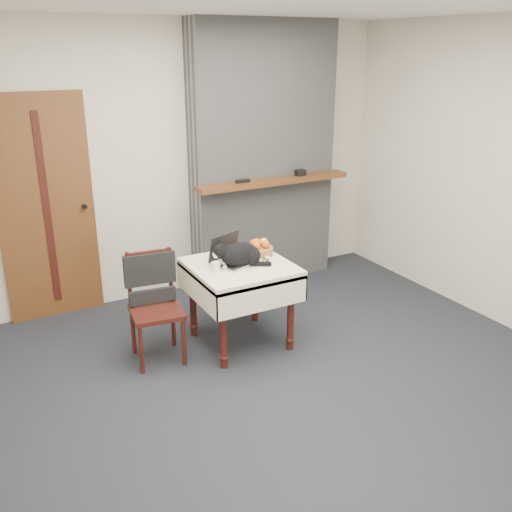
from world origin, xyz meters
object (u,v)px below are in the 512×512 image
at_px(door, 46,210).
at_px(cream_jar, 216,267).
at_px(laptop, 231,256).
at_px(chair, 153,291).
at_px(cat, 240,255).
at_px(pill_bottle, 267,261).
at_px(fruit_basket, 260,249).
at_px(side_table, 240,277).

bearing_deg(door, cream_jar, -53.32).
bearing_deg(laptop, door, 111.85).
xyz_separation_m(laptop, chair, (-0.64, 0.09, -0.20)).
relative_size(cat, pill_bottle, 5.86).
xyz_separation_m(cream_jar, pill_bottle, (0.42, -0.07, 0.00)).
bearing_deg(door, cat, -47.37).
height_order(pill_bottle, fruit_basket, fruit_basket).
height_order(laptop, fruit_basket, laptop).
bearing_deg(laptop, side_table, -73.83).
xyz_separation_m(laptop, cat, (0.03, -0.09, 0.04)).
height_order(side_table, fruit_basket, fruit_basket).
distance_m(cream_jar, pill_bottle, 0.42).
distance_m(side_table, pill_bottle, 0.27).
relative_size(pill_bottle, fruit_basket, 0.34).
height_order(laptop, cream_jar, laptop).
xyz_separation_m(door, cat, (1.22, -1.33, -0.20)).
relative_size(door, pill_bottle, 26.22).
height_order(door, cream_jar, door).
height_order(side_table, cat, cat).
height_order(side_table, cream_jar, cream_jar).
bearing_deg(pill_bottle, door, 134.94).
bearing_deg(cat, door, 141.33).
height_order(cream_jar, pill_bottle, cream_jar).
xyz_separation_m(laptop, pill_bottle, (0.23, -0.18, -0.02)).
distance_m(door, pill_bottle, 2.03).
distance_m(cat, pill_bottle, 0.22).
bearing_deg(side_table, laptop, 128.18).
height_order(door, cat, door).
height_order(cream_jar, chair, chair).
relative_size(cream_jar, fruit_basket, 0.34).
relative_size(laptop, pill_bottle, 5.22).
xyz_separation_m(door, pill_bottle, (1.42, -1.42, -0.26)).
distance_m(fruit_basket, chair, 0.96).
xyz_separation_m(door, chair, (0.55, -1.15, -0.45)).
bearing_deg(laptop, cat, -91.82).
relative_size(cream_jar, chair, 0.09).
distance_m(laptop, chair, 0.68).
distance_m(side_table, cat, 0.21).
height_order(fruit_basket, chair, chair).
distance_m(cream_jar, fruit_basket, 0.52).
bearing_deg(cat, fruit_basket, 39.91).
xyz_separation_m(pill_bottle, fruit_basket, (0.07, 0.25, 0.01)).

